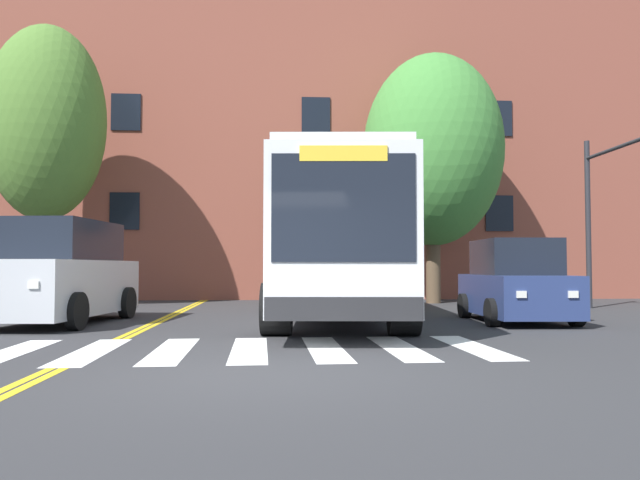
# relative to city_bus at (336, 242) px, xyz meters

# --- Properties ---
(ground_plane) EXTENTS (120.00, 120.00, 0.00)m
(ground_plane) POSITION_rel_city_bus_xyz_m (-1.68, -7.36, -1.85)
(ground_plane) COLOR #303033
(crosswalk) EXTENTS (8.74, 3.25, 0.01)m
(crosswalk) POSITION_rel_city_bus_xyz_m (-2.40, -5.15, -1.84)
(crosswalk) COLOR white
(crosswalk) RESTS_ON ground
(lane_line_yellow_inner) EXTENTS (0.12, 36.00, 0.01)m
(lane_line_yellow_inner) POSITION_rel_city_bus_xyz_m (-4.20, 8.85, -1.84)
(lane_line_yellow_inner) COLOR gold
(lane_line_yellow_inner) RESTS_ON ground
(lane_line_yellow_outer) EXTENTS (0.12, 36.00, 0.01)m
(lane_line_yellow_outer) POSITION_rel_city_bus_xyz_m (-4.04, 8.85, -1.84)
(lane_line_yellow_outer) COLOR gold
(lane_line_yellow_outer) RESTS_ON ground
(city_bus) EXTENTS (3.47, 10.82, 3.38)m
(city_bus) POSITION_rel_city_bus_xyz_m (0.00, 0.00, 0.00)
(city_bus) COLOR white
(city_bus) RESTS_ON ground
(car_silver_near_lane) EXTENTS (2.61, 4.87, 2.29)m
(car_silver_near_lane) POSITION_rel_city_bus_xyz_m (-6.22, -0.46, -0.76)
(car_silver_near_lane) COLOR #B7BABF
(car_silver_near_lane) RESTS_ON ground
(car_navy_far_lane) EXTENTS (2.12, 3.77, 1.89)m
(car_navy_far_lane) POSITION_rel_city_bus_xyz_m (4.06, -0.74, -0.98)
(car_navy_far_lane) COLOR navy
(car_navy_far_lane) RESTS_ON ground
(traffic_light_near_corner) EXTENTS (0.34, 4.00, 5.14)m
(traffic_light_near_corner) POSITION_rel_city_bus_xyz_m (8.09, 2.06, 1.58)
(traffic_light_near_corner) COLOR #28282D
(traffic_light_near_corner) RESTS_ON ground
(street_tree_curbside_large) EXTENTS (6.56, 6.71, 8.72)m
(street_tree_curbside_large) POSITION_rel_city_bus_xyz_m (4.02, 6.64, 3.50)
(street_tree_curbside_large) COLOR brown
(street_tree_curbside_large) RESTS_ON ground
(street_tree_curbside_small) EXTENTS (5.54, 5.49, 9.11)m
(street_tree_curbside_small) POSITION_rel_city_bus_xyz_m (-8.92, 5.84, 4.01)
(street_tree_curbside_small) COLOR #4C3D2D
(street_tree_curbside_small) RESTS_ON ground
(building_facade) EXTENTS (35.94, 6.73, 13.39)m
(building_facade) POSITION_rel_city_bus_xyz_m (0.07, 12.31, 4.85)
(building_facade) COLOR brown
(building_facade) RESTS_ON ground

